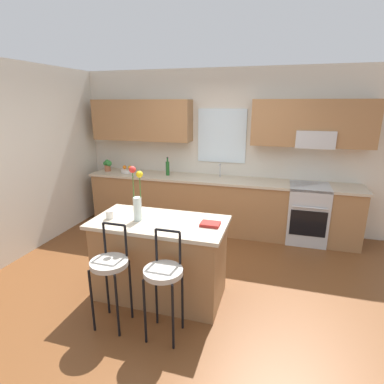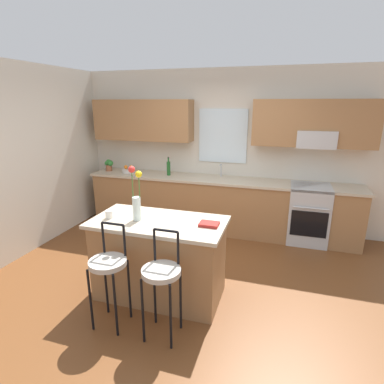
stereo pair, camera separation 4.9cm
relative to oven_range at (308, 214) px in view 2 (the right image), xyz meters
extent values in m
plane|color=brown|center=(-1.47, -1.68, -0.46)|extent=(14.00, 14.00, 0.00)
cube|color=beige|center=(-4.03, -1.38, 0.89)|extent=(0.12, 4.60, 2.70)
cube|color=beige|center=(-1.47, 0.38, 0.89)|extent=(5.60, 0.12, 2.70)
cube|color=#996B42|center=(-2.87, 0.15, 1.39)|extent=(1.79, 0.34, 0.70)
cube|color=#996B42|center=(-0.06, 0.15, 1.39)|extent=(1.79, 0.34, 0.70)
cube|color=silver|center=(-1.47, 0.31, 1.14)|extent=(0.83, 0.03, 0.90)
cube|color=#B7BABC|center=(0.00, 0.12, 1.16)|extent=(0.56, 0.36, 0.26)
cube|color=#996B42|center=(-1.47, 0.02, -0.02)|extent=(4.50, 0.60, 0.88)
cube|color=#BCAD93|center=(-1.47, 0.02, 0.44)|extent=(4.56, 0.64, 0.04)
cube|color=#B7BABC|center=(-1.45, 0.02, 0.39)|extent=(0.54, 0.38, 0.11)
cylinder|color=#B7BABC|center=(-1.45, 0.18, 0.57)|extent=(0.02, 0.02, 0.22)
cylinder|color=#B7BABC|center=(-1.45, 0.12, 0.68)|extent=(0.02, 0.12, 0.02)
cube|color=#B7BABC|center=(0.00, 0.00, 0.00)|extent=(0.60, 0.60, 0.92)
cube|color=black|center=(0.00, -0.29, -0.06)|extent=(0.52, 0.02, 0.40)
cylinder|color=#B7BABC|center=(0.00, -0.33, 0.20)|extent=(0.50, 0.02, 0.02)
cube|color=#996B42|center=(-1.69, -2.02, -0.02)|extent=(1.38, 0.67, 0.88)
cube|color=#BCAD93|center=(-1.69, -2.02, 0.44)|extent=(1.46, 0.75, 0.04)
cylinder|color=black|center=(-2.10, -2.75, -0.13)|extent=(0.02, 0.02, 0.66)
cylinder|color=black|center=(-1.83, -2.75, -0.13)|extent=(0.02, 0.02, 0.66)
cylinder|color=black|center=(-2.10, -2.48, -0.13)|extent=(0.02, 0.02, 0.66)
cylinder|color=black|center=(-1.83, -2.48, -0.13)|extent=(0.02, 0.02, 0.66)
cylinder|color=#B2ADA3|center=(-1.96, -2.62, 0.23)|extent=(0.36, 0.36, 0.05)
cylinder|color=black|center=(-2.08, -2.48, 0.41)|extent=(0.02, 0.02, 0.32)
cylinder|color=black|center=(-1.85, -2.48, 0.41)|extent=(0.02, 0.02, 0.32)
cylinder|color=black|center=(-1.96, -2.48, 0.57)|extent=(0.23, 0.02, 0.02)
cylinder|color=black|center=(-1.55, -2.75, -0.13)|extent=(0.02, 0.02, 0.66)
cylinder|color=black|center=(-1.28, -2.75, -0.13)|extent=(0.02, 0.02, 0.66)
cylinder|color=black|center=(-1.55, -2.48, -0.13)|extent=(0.02, 0.02, 0.66)
cylinder|color=black|center=(-1.28, -2.48, -0.13)|extent=(0.02, 0.02, 0.66)
cylinder|color=#B2ADA3|center=(-1.41, -2.62, 0.23)|extent=(0.36, 0.36, 0.05)
cylinder|color=black|center=(-1.53, -2.48, 0.41)|extent=(0.02, 0.02, 0.32)
cylinder|color=black|center=(-1.30, -2.48, 0.41)|extent=(0.02, 0.02, 0.32)
cylinder|color=black|center=(-1.41, -2.48, 0.57)|extent=(0.23, 0.02, 0.02)
cylinder|color=silver|center=(-1.91, -2.07, 0.59)|extent=(0.09, 0.09, 0.26)
cylinder|color=#3D722D|center=(-1.88, -2.06, 0.76)|extent=(0.01, 0.01, 0.43)
sphere|color=yellow|center=(-1.88, -2.06, 0.97)|extent=(0.07, 0.07, 0.07)
cylinder|color=#3D722D|center=(-1.95, -2.07, 0.78)|extent=(0.01, 0.01, 0.48)
sphere|color=red|center=(-1.95, -2.07, 1.02)|extent=(0.07, 0.07, 0.07)
cylinder|color=silver|center=(-2.24, -2.11, 0.51)|extent=(0.08, 0.08, 0.09)
cube|color=maroon|center=(-1.13, -2.00, 0.48)|extent=(0.20, 0.15, 0.03)
cylinder|color=silver|center=(-3.14, 0.02, 0.49)|extent=(0.24, 0.24, 0.06)
sphere|color=orange|center=(-3.09, 0.02, 0.56)|extent=(0.07, 0.07, 0.07)
sphere|color=orange|center=(-3.20, 0.02, 0.56)|extent=(0.07, 0.07, 0.07)
cylinder|color=#1E5923|center=(-2.36, 0.02, 0.58)|extent=(0.06, 0.06, 0.24)
cylinder|color=#1E5923|center=(-2.36, 0.02, 0.73)|extent=(0.03, 0.03, 0.07)
cylinder|color=black|center=(-2.36, 0.02, 0.77)|extent=(0.03, 0.03, 0.02)
cylinder|color=#9E5B3D|center=(-3.55, 0.02, 0.52)|extent=(0.11, 0.11, 0.11)
sphere|color=#2D7A33|center=(-3.55, 0.02, 0.63)|extent=(0.09, 0.09, 0.09)
sphere|color=#2D7A33|center=(-3.59, 0.03, 0.60)|extent=(0.09, 0.09, 0.09)
sphere|color=#2D7A33|center=(-3.51, 0.01, 0.61)|extent=(0.11, 0.11, 0.11)
camera|label=1|loc=(-0.48, -4.87, 1.69)|focal=28.49mm
camera|label=2|loc=(-0.44, -4.86, 1.69)|focal=28.49mm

